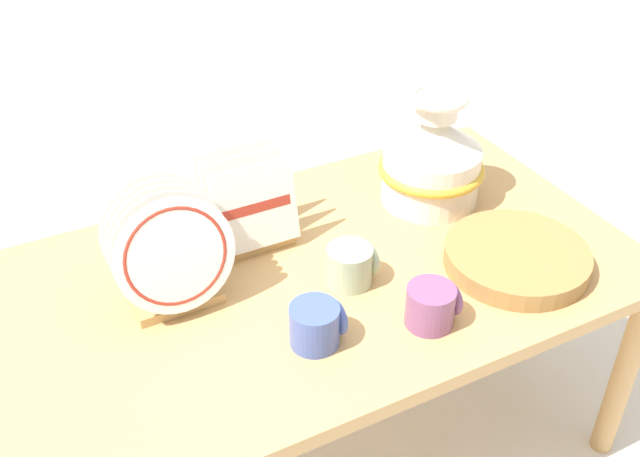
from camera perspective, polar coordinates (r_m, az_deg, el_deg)
ground_plane at (r=2.07m, az=0.00°, el=-15.87°), size 14.00×14.00×0.00m
display_table at (r=1.69m, az=0.00°, el=-4.72°), size 1.41×0.81×0.58m
ceramic_vase at (r=1.85m, az=8.54°, el=5.42°), size 0.26×0.26×0.29m
dish_rack_round_plates at (r=1.53m, az=-11.36°, el=-1.87°), size 0.24×0.16×0.27m
dish_rack_square_plates at (r=1.70m, az=-5.53°, el=1.26°), size 0.19×0.15×0.22m
wicker_charger_stack at (r=1.71m, az=14.75°, el=-2.16°), size 0.32×0.32×0.04m
mug_sage_glaze at (r=1.60m, az=2.41°, el=-2.79°), size 0.11×0.10×0.09m
mug_cobalt_glaze at (r=1.45m, az=-0.25°, el=-7.33°), size 0.11×0.10×0.09m
mug_plum_glaze at (r=1.51m, az=8.54°, el=-5.81°), size 0.11×0.10×0.09m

